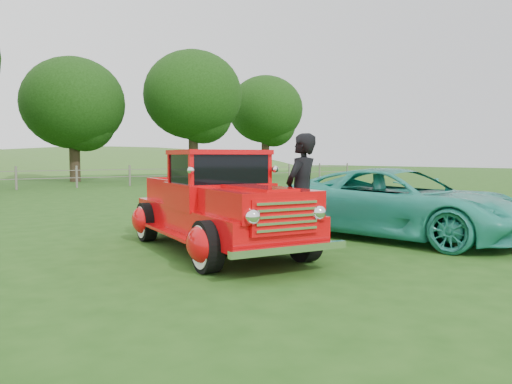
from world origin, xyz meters
TOP-DOWN VIEW (x-y plane):
  - ground at (0.00, 0.00)m, footprint 140.00×140.00m
  - fence_line at (0.00, 22.00)m, footprint 48.00×0.12m
  - tree_near_east at (5.00, 29.00)m, footprint 6.80×6.80m
  - tree_mid_east at (13.00, 27.00)m, footprint 7.20×7.20m
  - tree_far_east at (22.00, 30.00)m, footprint 6.60×6.60m
  - red_pickup at (-0.52, 2.10)m, footprint 2.75×5.18m
  - teal_sedan at (3.21, 1.07)m, footprint 3.35×5.50m
  - man at (0.56, 1.09)m, footprint 0.88×0.72m

SIDE VIEW (x-z plane):
  - ground at x=0.00m, z-range 0.00..0.00m
  - fence_line at x=0.00m, z-range 0.00..1.20m
  - teal_sedan at x=3.21m, z-range 0.00..1.43m
  - red_pickup at x=-0.52m, z-range -0.09..1.69m
  - man at x=0.56m, z-range 0.00..2.07m
  - tree_near_east at x=5.00m, z-range 1.08..9.41m
  - tree_far_east at x=22.00m, z-range 1.43..10.29m
  - tree_mid_east at x=13.00m, z-range 1.45..10.89m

